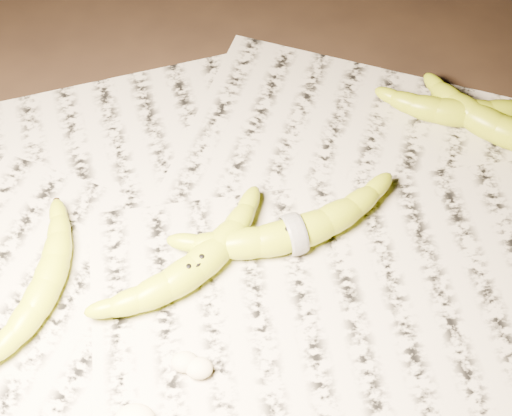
{
  "coord_description": "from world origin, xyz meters",
  "views": [
    {
      "loc": [
        0.01,
        -0.4,
        0.69
      ],
      "look_at": [
        0.01,
        0.04,
        0.05
      ],
      "focal_mm": 50.0,
      "sensor_mm": 36.0,
      "label": 1
    }
  ],
  "objects_px": {
    "banana_left_b": "(45,284)",
    "banana_taped": "(294,232)",
    "banana_center": "(195,266)",
    "banana_upper_b": "(498,126)",
    "banana_upper_a": "(464,111)"
  },
  "relations": [
    {
      "from": "banana_left_b",
      "to": "banana_taped",
      "type": "distance_m",
      "value": 0.27
    },
    {
      "from": "banana_center",
      "to": "banana_upper_b",
      "type": "height_order",
      "value": "banana_upper_b"
    },
    {
      "from": "banana_center",
      "to": "banana_upper_b",
      "type": "relative_size",
      "value": 1.06
    },
    {
      "from": "banana_upper_b",
      "to": "banana_center",
      "type": "bearing_deg",
      "value": -117.69
    },
    {
      "from": "banana_left_b",
      "to": "banana_center",
      "type": "height_order",
      "value": "banana_center"
    },
    {
      "from": "banana_left_b",
      "to": "banana_upper_a",
      "type": "relative_size",
      "value": 0.96
    },
    {
      "from": "banana_center",
      "to": "banana_taped",
      "type": "height_order",
      "value": "banana_taped"
    },
    {
      "from": "banana_upper_a",
      "to": "banana_upper_b",
      "type": "relative_size",
      "value": 0.97
    },
    {
      "from": "banana_taped",
      "to": "banana_upper_a",
      "type": "xyz_separation_m",
      "value": [
        0.22,
        0.18,
        -0.0
      ]
    },
    {
      "from": "banana_left_b",
      "to": "banana_upper_b",
      "type": "distance_m",
      "value": 0.56
    },
    {
      "from": "banana_taped",
      "to": "banana_upper_b",
      "type": "bearing_deg",
      "value": 11.97
    },
    {
      "from": "banana_left_b",
      "to": "banana_upper_a",
      "type": "height_order",
      "value": "banana_upper_a"
    },
    {
      "from": "banana_left_b",
      "to": "banana_upper_a",
      "type": "distance_m",
      "value": 0.54
    },
    {
      "from": "banana_left_b",
      "to": "banana_upper_a",
      "type": "xyz_separation_m",
      "value": [
        0.48,
        0.25,
        0.0
      ]
    },
    {
      "from": "banana_upper_a",
      "to": "banana_upper_b",
      "type": "bearing_deg",
      "value": -30.99
    }
  ]
}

